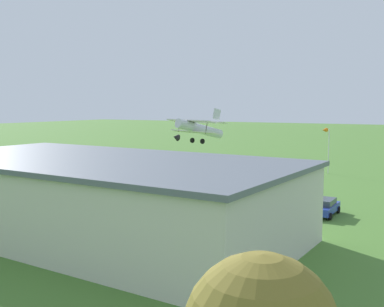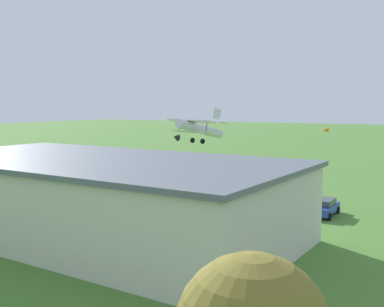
# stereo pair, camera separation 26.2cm
# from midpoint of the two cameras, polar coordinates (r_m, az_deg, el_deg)

# --- Properties ---
(ground_plane) EXTENTS (400.00, 400.00, 0.00)m
(ground_plane) POSITION_cam_midpoint_polar(r_m,az_deg,el_deg) (60.83, 11.46, -3.66)
(ground_plane) COLOR #47752D
(hangar) EXTENTS (31.58, 17.18, 5.96)m
(hangar) POSITION_cam_midpoint_polar(r_m,az_deg,el_deg) (36.92, -11.16, -5.14)
(hangar) COLOR beige
(hangar) RESTS_ON ground_plane
(biplane) EXTENTS (8.13, 7.77, 4.29)m
(biplane) POSITION_cam_midpoint_polar(r_m,az_deg,el_deg) (56.95, 0.88, 3.06)
(biplane) COLOR silver
(car_blue) EXTENTS (2.01, 4.53, 1.52)m
(car_blue) POSITION_cam_midpoint_polar(r_m,az_deg,el_deg) (44.40, 16.01, -6.27)
(car_blue) COLOR #23389E
(car_blue) RESTS_ON ground_plane
(car_black) EXTENTS (2.24, 4.59, 1.53)m
(car_black) POSITION_cam_midpoint_polar(r_m,az_deg,el_deg) (55.84, -9.31, -3.64)
(car_black) COLOR black
(car_black) RESTS_ON ground_plane
(car_white) EXTENTS (2.53, 4.68, 1.63)m
(car_white) POSITION_cam_midpoint_polar(r_m,az_deg,el_deg) (58.46, -16.22, -3.33)
(car_white) COLOR white
(car_white) RESTS_ON ground_plane
(car_orange) EXTENTS (2.26, 4.05, 1.67)m
(car_orange) POSITION_cam_midpoint_polar(r_m,az_deg,el_deg) (63.56, -20.20, -2.72)
(car_orange) COLOR orange
(car_orange) RESTS_ON ground_plane
(person_walking_on_apron) EXTENTS (0.39, 0.39, 1.71)m
(person_walking_on_apron) POSITION_cam_midpoint_polar(r_m,az_deg,el_deg) (49.92, 8.33, -4.70)
(person_walking_on_apron) COLOR #B23333
(person_walking_on_apron) RESTS_ON ground_plane
(person_near_hangar_door) EXTENTS (0.52, 0.52, 1.74)m
(person_near_hangar_door) POSITION_cam_midpoint_polar(r_m,az_deg,el_deg) (54.08, -13.72, -3.97)
(person_near_hangar_door) COLOR navy
(person_near_hangar_door) RESTS_ON ground_plane
(person_watching_takeoff) EXTENTS (0.51, 0.51, 1.58)m
(person_watching_takeoff) POSITION_cam_midpoint_polar(r_m,az_deg,el_deg) (53.60, 2.82, -3.99)
(person_watching_takeoff) COLOR navy
(person_watching_takeoff) RESTS_ON ground_plane
(person_by_parked_cars) EXTENTS (0.40, 0.40, 1.64)m
(person_by_parked_cars) POSITION_cam_midpoint_polar(r_m,az_deg,el_deg) (49.09, 13.44, -5.03)
(person_by_parked_cars) COLOR #33723F
(person_by_parked_cars) RESTS_ON ground_plane
(windsock) EXTENTS (1.19, 1.40, 6.67)m
(windsock) POSITION_cam_midpoint_polar(r_m,az_deg,el_deg) (71.07, 16.10, 2.34)
(windsock) COLOR silver
(windsock) RESTS_ON ground_plane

